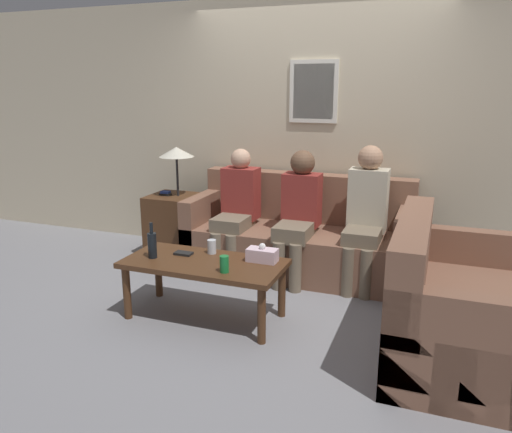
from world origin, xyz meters
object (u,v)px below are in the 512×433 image
(couch_side, at_px, (451,309))
(wine_bottle, at_px, (152,245))
(person_right, at_px, (366,211))
(coffee_table, at_px, (204,269))
(person_left, at_px, (237,206))
(couch_main, at_px, (299,239))
(person_middle, at_px, (298,210))
(drinking_glass, at_px, (212,247))

(couch_side, height_order, wine_bottle, couch_side)
(couch_side, bearing_deg, person_right, 35.54)
(coffee_table, distance_m, person_right, 1.55)
(person_left, bearing_deg, couch_main, 15.22)
(person_middle, bearing_deg, wine_bottle, -126.75)
(person_left, height_order, person_middle, person_middle)
(couch_main, relative_size, person_right, 1.68)
(coffee_table, xyz_separation_m, person_left, (-0.19, 1.10, 0.23))
(drinking_glass, relative_size, person_middle, 0.09)
(wine_bottle, bearing_deg, couch_main, 58.93)
(coffee_table, height_order, person_right, person_right)
(drinking_glass, xyz_separation_m, person_middle, (0.46, 0.87, 0.13))
(couch_main, relative_size, drinking_glass, 18.81)
(couch_main, relative_size, person_middle, 1.77)
(wine_bottle, relative_size, person_right, 0.23)
(drinking_glass, bearing_deg, coffee_table, -83.65)
(person_left, xyz_separation_m, person_right, (1.23, 0.02, 0.05))
(couch_side, xyz_separation_m, coffee_table, (-1.77, -0.09, 0.08))
(person_middle, bearing_deg, drinking_glass, -117.69)
(couch_main, xyz_separation_m, coffee_table, (-0.40, -1.26, 0.09))
(couch_side, bearing_deg, person_middle, 54.07)
(person_middle, bearing_deg, couch_side, -35.93)
(person_left, distance_m, person_right, 1.23)
(wine_bottle, distance_m, person_right, 1.87)
(wine_bottle, xyz_separation_m, person_right, (1.44, 1.19, 0.11))
(drinking_glass, bearing_deg, wine_bottle, -146.45)
(couch_main, bearing_deg, drinking_glass, -111.19)
(person_right, bearing_deg, wine_bottle, -140.53)
(person_right, bearing_deg, coffee_table, -132.87)
(drinking_glass, bearing_deg, person_left, 100.49)
(drinking_glass, height_order, person_left, person_left)
(drinking_glass, distance_m, person_right, 1.42)
(drinking_glass, distance_m, person_left, 0.94)
(drinking_glass, distance_m, person_middle, 1.00)
(person_left, bearing_deg, wine_bottle, -100.41)
(couch_side, distance_m, person_middle, 1.68)
(coffee_table, height_order, person_left, person_left)
(drinking_glass, bearing_deg, person_right, 41.40)
(couch_main, bearing_deg, person_right, -12.31)
(person_left, bearing_deg, coffee_table, -80.20)
(person_middle, bearing_deg, person_left, 176.31)
(wine_bottle, height_order, person_right, person_right)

